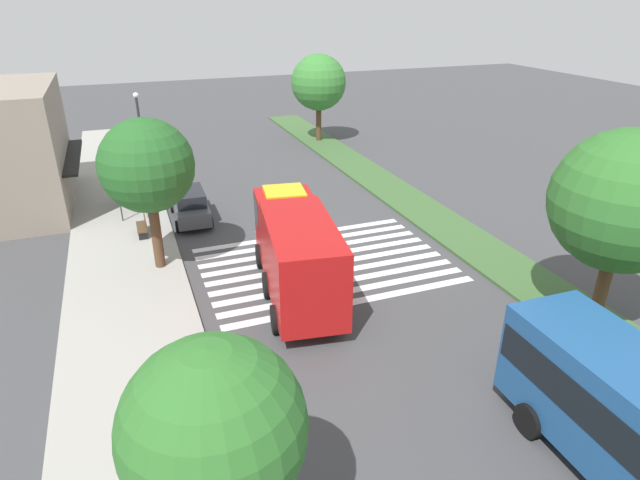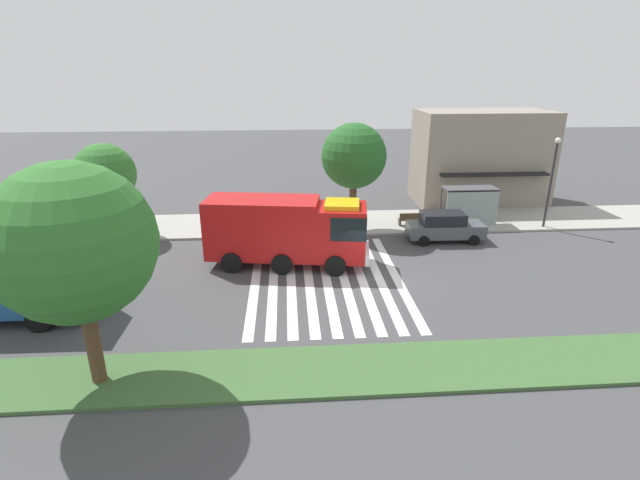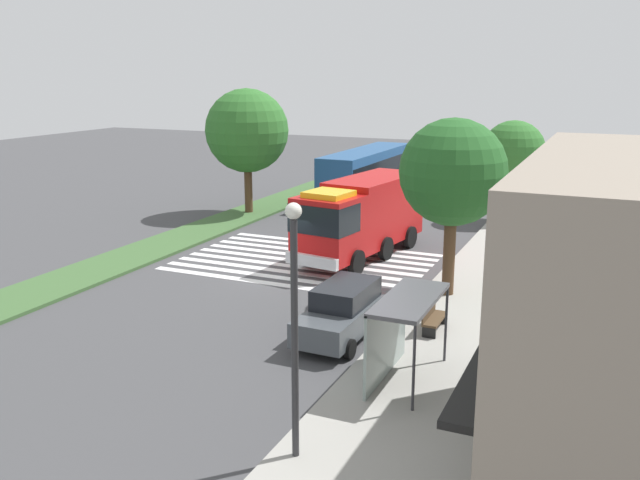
# 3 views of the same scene
# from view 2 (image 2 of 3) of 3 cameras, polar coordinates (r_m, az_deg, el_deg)

# --- Properties ---
(ground_plane) EXTENTS (120.00, 120.00, 0.00)m
(ground_plane) POSITION_cam_2_polar(r_m,az_deg,el_deg) (24.43, 6.22, -4.54)
(ground_plane) COLOR #424244
(sidewalk) EXTENTS (60.00, 5.11, 0.14)m
(sidewalk) POSITION_cam_2_polar(r_m,az_deg,el_deg) (32.54, 3.53, 2.11)
(sidewalk) COLOR #9E9B93
(sidewalk) RESTS_ON ground_plane
(median_strip) EXTENTS (60.00, 3.00, 0.14)m
(median_strip) POSITION_cam_2_polar(r_m,az_deg,el_deg) (17.79, 10.73, -14.88)
(median_strip) COLOR #3D6033
(median_strip) RESTS_ON ground_plane
(crosswalk) EXTENTS (7.65, 11.33, 0.01)m
(crosswalk) POSITION_cam_2_polar(r_m,az_deg,el_deg) (24.13, 0.77, -4.72)
(crosswalk) COLOR silver
(crosswalk) RESTS_ON ground_plane
(fire_truck) EXTENTS (8.95, 3.83, 3.68)m
(fire_truck) POSITION_cam_2_polar(r_m,az_deg,el_deg) (25.16, -3.59, 1.38)
(fire_truck) COLOR #B71414
(fire_truck) RESTS_ON ground_plane
(parked_car_mid) EXTENTS (4.68, 2.06, 1.81)m
(parked_car_mid) POSITION_cam_2_polar(r_m,az_deg,el_deg) (30.04, 14.85, 1.59)
(parked_car_mid) COLOR #474C51
(parked_car_mid) RESTS_ON ground_plane
(bus_stop_shelter) EXTENTS (3.50, 1.40, 2.46)m
(bus_stop_shelter) POSITION_cam_2_polar(r_m,az_deg,el_deg) (33.04, 17.82, 4.73)
(bus_stop_shelter) COLOR #4C4C51
(bus_stop_shelter) RESTS_ON sidewalk
(bench_near_shelter) EXTENTS (1.60, 0.50, 0.90)m
(bench_near_shelter) POSITION_cam_2_polar(r_m,az_deg,el_deg) (32.14, 10.92, 2.51)
(bench_near_shelter) COLOR #4C3823
(bench_near_shelter) RESTS_ON sidewalk
(street_lamp) EXTENTS (0.36, 0.36, 5.87)m
(street_lamp) POSITION_cam_2_polar(r_m,az_deg,el_deg) (34.01, 26.28, 7.06)
(street_lamp) COLOR #2D2D30
(street_lamp) RESTS_ON sidewalk
(storefront_building) EXTENTS (9.94, 5.77, 7.07)m
(storefront_building) POSITION_cam_2_polar(r_m,az_deg,el_deg) (39.32, 18.86, 9.46)
(storefront_building) COLOR gray
(storefront_building) RESTS_ON ground_plane
(sidewalk_tree_far_west) EXTENTS (3.69, 3.69, 5.77)m
(sidewalk_tree_far_west) POSITION_cam_2_polar(r_m,az_deg,el_deg) (31.70, -24.61, 7.27)
(sidewalk_tree_far_west) COLOR #47301E
(sidewalk_tree_far_west) RESTS_ON sidewalk
(sidewalk_tree_west) EXTENTS (4.08, 4.08, 6.86)m
(sidewalk_tree_west) POSITION_cam_2_polar(r_m,az_deg,el_deg) (29.85, 4.12, 10.05)
(sidewalk_tree_west) COLOR #513823
(sidewalk_tree_west) RESTS_ON sidewalk
(median_tree_far_west) EXTENTS (5.04, 5.04, 7.52)m
(median_tree_far_west) POSITION_cam_2_polar(r_m,az_deg,el_deg) (16.27, -27.67, -0.36)
(median_tree_far_west) COLOR #513823
(median_tree_far_west) RESTS_ON median_strip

